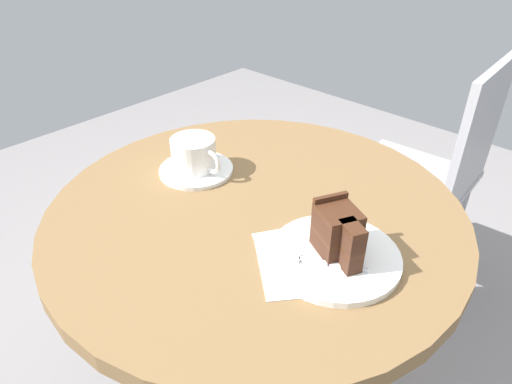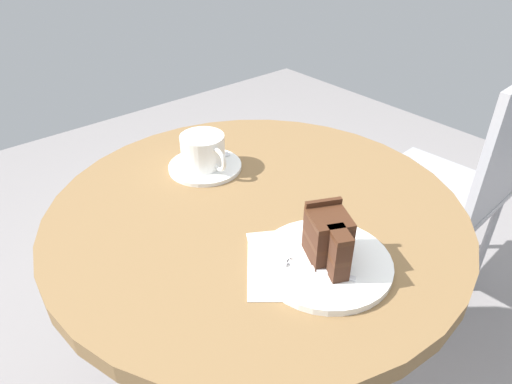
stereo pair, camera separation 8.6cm
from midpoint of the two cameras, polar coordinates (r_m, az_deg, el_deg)
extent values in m
cylinder|color=brown|center=(0.90, -2.80, -2.78)|extent=(0.81, 0.81, 0.03)
cylinder|color=silver|center=(1.15, -2.28, -17.60)|extent=(0.07, 0.07, 0.69)
cylinder|color=white|center=(1.01, -9.89, 2.69)|extent=(0.16, 0.16, 0.01)
cylinder|color=white|center=(0.99, -10.27, 4.71)|extent=(0.10, 0.10, 0.07)
cylinder|color=beige|center=(0.98, -10.46, 6.42)|extent=(0.09, 0.09, 0.00)
torus|color=white|center=(0.95, -8.21, 3.65)|extent=(0.05, 0.01, 0.05)
cube|color=silver|center=(1.04, -9.96, 4.20)|extent=(0.05, 0.06, 0.00)
ellipsoid|color=silver|center=(1.04, -7.45, 4.42)|extent=(0.02, 0.02, 0.00)
cylinder|color=white|center=(0.77, 6.64, -8.11)|extent=(0.22, 0.22, 0.01)
cube|color=#422619|center=(0.76, 6.72, -6.36)|extent=(0.09, 0.08, 0.03)
cube|color=#422619|center=(0.73, 8.20, -8.34)|extent=(0.05, 0.04, 0.03)
cube|color=#422314|center=(0.75, 6.82, -5.18)|extent=(0.09, 0.08, 0.01)
cube|color=#422314|center=(0.72, 8.33, -7.14)|extent=(0.05, 0.04, 0.01)
cube|color=#422619|center=(0.74, 6.93, -3.95)|extent=(0.09, 0.08, 0.03)
cube|color=#422619|center=(0.71, 8.46, -5.90)|extent=(0.05, 0.04, 0.03)
cube|color=#422314|center=(0.72, 7.03, -2.68)|extent=(0.09, 0.08, 0.01)
cube|color=#422314|center=(0.69, 8.60, -4.61)|extent=(0.05, 0.04, 0.01)
cube|color=#422314|center=(0.76, 5.87, -3.35)|extent=(0.03, 0.06, 0.09)
cube|color=silver|center=(0.74, 6.32, -9.11)|extent=(0.10, 0.06, 0.00)
cube|color=silver|center=(0.75, 0.90, -8.24)|extent=(0.04, 0.04, 0.00)
cube|color=silver|center=(0.76, 3.12, -8.85)|extent=(0.22, 0.22, 0.00)
cube|color=silver|center=(0.77, 2.87, -7.77)|extent=(0.20, 0.20, 0.00)
cylinder|color=#9E9EA3|center=(1.91, 13.61, -0.61)|extent=(0.02, 0.02, 0.44)
cylinder|color=#9E9EA3|center=(1.67, 8.43, -5.41)|extent=(0.02, 0.02, 0.44)
cylinder|color=#9E9EA3|center=(1.83, 22.54, -4.18)|extent=(0.02, 0.02, 0.44)
cylinder|color=#9E9EA3|center=(1.58, 18.50, -9.87)|extent=(0.02, 0.02, 0.44)
cube|color=#9E9EA3|center=(1.61, 17.04, 1.69)|extent=(0.40, 0.40, 0.02)
cube|color=#9E9EA3|center=(1.47, 24.57, 6.50)|extent=(0.05, 0.36, 0.41)
camera|label=1|loc=(0.04, -92.86, -1.89)|focal=32.00mm
camera|label=2|loc=(0.04, 87.14, 1.89)|focal=32.00mm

